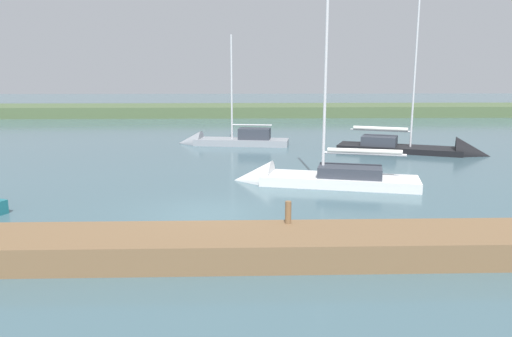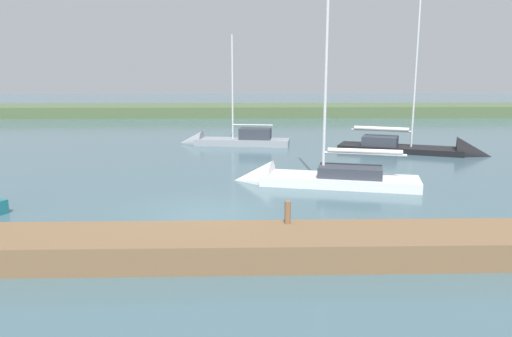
# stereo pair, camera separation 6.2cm
# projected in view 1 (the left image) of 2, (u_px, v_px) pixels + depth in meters

# --- Properties ---
(ground_plane) EXTENTS (200.00, 200.00, 0.00)m
(ground_plane) POSITION_uv_depth(u_px,v_px,m) (205.00, 215.00, 17.09)
(ground_plane) COLOR #42606B
(far_shoreline) EXTENTS (180.00, 8.00, 2.40)m
(far_shoreline) POSITION_uv_depth(u_px,v_px,m) (230.00, 115.00, 56.83)
(far_shoreline) COLOR #4C603D
(far_shoreline) RESTS_ON ground_plane
(dock_pier) EXTENTS (26.06, 2.26, 0.74)m
(dock_pier) POSITION_uv_depth(u_px,v_px,m) (194.00, 246.00, 12.95)
(dock_pier) COLOR brown
(dock_pier) RESTS_ON ground_plane
(mooring_post_near) EXTENTS (0.18, 0.18, 0.65)m
(mooring_post_near) POSITION_uv_depth(u_px,v_px,m) (288.00, 212.00, 13.67)
(mooring_post_near) COLOR brown
(mooring_post_near) RESTS_ON dock_pier
(sailboat_outer_mooring) EXTENTS (8.53, 3.96, 10.24)m
(sailboat_outer_mooring) POSITION_uv_depth(u_px,v_px,m) (310.00, 182.00, 21.82)
(sailboat_outer_mooring) COLOR white
(sailboat_outer_mooring) RESTS_ON ground_plane
(sailboat_far_right) EXTENTS (7.92, 3.04, 8.31)m
(sailboat_far_right) POSITION_uv_depth(u_px,v_px,m) (226.00, 142.00, 33.69)
(sailboat_far_right) COLOR gray
(sailboat_far_right) RESTS_ON ground_plane
(sailboat_far_left) EXTENTS (9.27, 5.56, 10.87)m
(sailboat_far_left) POSITION_uv_depth(u_px,v_px,m) (426.00, 151.00, 30.24)
(sailboat_far_left) COLOR black
(sailboat_far_left) RESTS_ON ground_plane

